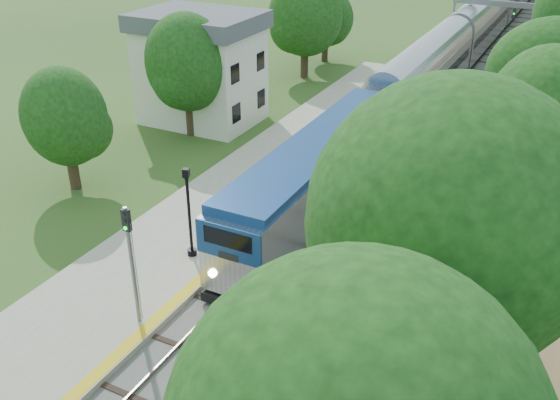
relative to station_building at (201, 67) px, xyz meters
The scene contains 10 objects.
trackbed 34.24m from the station_building, 61.93° to the left, with size 9.50×170.00×0.28m.
platform 16.99m from the station_building, 57.86° to the right, with size 6.40×68.00×0.38m, color gray.
yellow_stripe 18.58m from the station_building, 50.24° to the right, with size 0.55×68.00×0.01m, color gold.
station_building is the anchor object (origin of this frame).
signal_gantry 29.94m from the station_building, 56.62° to the left, with size 8.40×0.38×6.20m.
trees_behind_platform 9.76m from the station_building, 73.13° to the right, with size 7.82×53.32×7.21m.
train 43.03m from the station_building, 71.00° to the left, with size 3.04×121.99×4.47m.
lamppost_far 19.54m from the station_building, 58.35° to the right, with size 0.45×0.45×4.54m.
signal_platform 24.38m from the station_building, 62.92° to the right, with size 0.31×0.24×5.26m.
signal_farside 21.54m from the station_building, 20.33° to the right, with size 0.32×0.26×5.87m.
Camera 1 is at (11.42, -7.16, 16.58)m, focal length 40.00 mm.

